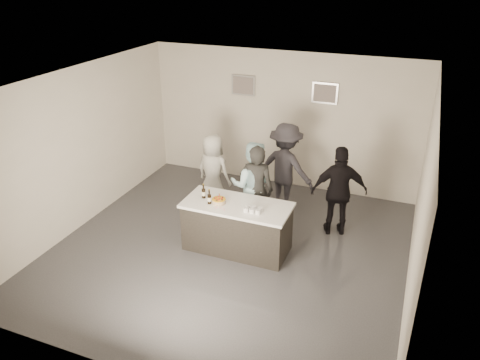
% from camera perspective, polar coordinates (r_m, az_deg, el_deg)
% --- Properties ---
extents(floor, '(6.00, 6.00, 0.00)m').
position_cam_1_polar(floor, '(8.44, -1.26, -8.44)').
color(floor, '#3D3D42').
rests_on(floor, ground).
extents(ceiling, '(6.00, 6.00, 0.00)m').
position_cam_1_polar(ceiling, '(7.22, -1.49, 11.78)').
color(ceiling, white).
extents(wall_back, '(6.00, 0.04, 3.00)m').
position_cam_1_polar(wall_back, '(10.35, 5.15, 7.26)').
color(wall_back, silver).
rests_on(wall_back, ground).
extents(wall_front, '(6.00, 0.04, 3.00)m').
position_cam_1_polar(wall_front, '(5.45, -13.97, -11.36)').
color(wall_front, silver).
rests_on(wall_front, ground).
extents(wall_left, '(0.04, 6.00, 3.00)m').
position_cam_1_polar(wall_left, '(9.22, -18.86, 3.67)').
color(wall_left, silver).
rests_on(wall_left, ground).
extents(wall_right, '(0.04, 6.00, 3.00)m').
position_cam_1_polar(wall_right, '(7.20, 21.23, -2.82)').
color(wall_right, silver).
rests_on(wall_right, ground).
extents(picture_left, '(0.54, 0.04, 0.44)m').
position_cam_1_polar(picture_left, '(10.41, 0.41, 11.48)').
color(picture_left, '#B2B2B7').
rests_on(picture_left, wall_back).
extents(picture_right, '(0.54, 0.04, 0.44)m').
position_cam_1_polar(picture_right, '(9.92, 10.31, 10.38)').
color(picture_right, '#B2B2B7').
rests_on(picture_right, wall_back).
extents(bar_counter, '(1.86, 0.86, 0.90)m').
position_cam_1_polar(bar_counter, '(8.22, -0.36, -5.70)').
color(bar_counter, white).
rests_on(bar_counter, ground).
extents(cake, '(0.24, 0.24, 0.07)m').
position_cam_1_polar(cake, '(8.02, -2.59, -2.59)').
color(cake, gold).
rests_on(cake, bar_counter).
extents(beer_bottle_a, '(0.07, 0.07, 0.26)m').
position_cam_1_polar(beer_bottle_a, '(8.17, -4.47, -1.36)').
color(beer_bottle_a, black).
rests_on(beer_bottle_a, bar_counter).
extents(beer_bottle_b, '(0.07, 0.07, 0.26)m').
position_cam_1_polar(beer_bottle_b, '(7.97, -3.76, -2.05)').
color(beer_bottle_b, black).
rests_on(beer_bottle_b, bar_counter).
extents(tumbler_cluster, '(0.30, 0.19, 0.08)m').
position_cam_1_polar(tumbler_cluster, '(7.75, 1.59, -3.61)').
color(tumbler_cluster, orange).
rests_on(tumbler_cluster, bar_counter).
extents(candles, '(0.24, 0.08, 0.01)m').
position_cam_1_polar(candles, '(7.87, -2.63, -3.45)').
color(candles, pink).
rests_on(candles, bar_counter).
extents(person_main_black, '(0.69, 0.51, 1.73)m').
position_cam_1_polar(person_main_black, '(8.58, 2.01, -1.17)').
color(person_main_black, black).
rests_on(person_main_black, ground).
extents(person_main_blue, '(0.97, 0.84, 1.73)m').
position_cam_1_polar(person_main_blue, '(8.74, 1.52, -0.66)').
color(person_main_blue, '#B6E3EF').
rests_on(person_main_blue, ground).
extents(person_guest_left, '(0.84, 0.63, 1.55)m').
position_cam_1_polar(person_guest_left, '(9.57, -3.30, 1.11)').
color(person_guest_left, beige).
rests_on(person_guest_left, ground).
extents(person_guest_right, '(1.09, 0.72, 1.73)m').
position_cam_1_polar(person_guest_right, '(8.70, 12.00, -1.36)').
color(person_guest_right, black).
rests_on(person_guest_right, ground).
extents(person_guest_back, '(1.30, 0.91, 1.84)m').
position_cam_1_polar(person_guest_back, '(9.38, 5.54, 1.50)').
color(person_guest_back, '#2D2B33').
rests_on(person_guest_back, ground).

